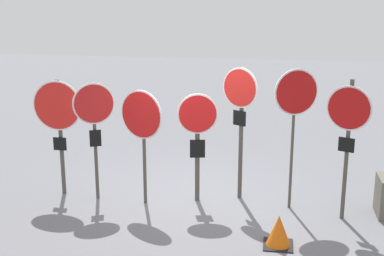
{
  "coord_description": "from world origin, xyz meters",
  "views": [
    {
      "loc": [
        1.44,
        -9.21,
        3.93
      ],
      "look_at": [
        -0.03,
        0.0,
        1.42
      ],
      "focal_mm": 50.0,
      "sensor_mm": 36.0,
      "label": 1
    }
  ],
  "objects_px": {
    "stop_sign_0": "(58,115)",
    "stop_sign_6": "(348,123)",
    "stop_sign_1": "(94,115)",
    "traffic_cone_0": "(279,231)",
    "stop_sign_2": "(142,121)",
    "stop_sign_4": "(240,107)",
    "stop_sign_3": "(197,129)",
    "stop_sign_5": "(296,102)"
  },
  "relations": [
    {
      "from": "stop_sign_0",
      "to": "stop_sign_3",
      "type": "distance_m",
      "value": 2.62
    },
    {
      "from": "stop_sign_0",
      "to": "stop_sign_3",
      "type": "xyz_separation_m",
      "value": [
        2.61,
        0.07,
        -0.18
      ]
    },
    {
      "from": "stop_sign_1",
      "to": "stop_sign_2",
      "type": "xyz_separation_m",
      "value": [
        0.91,
        -0.09,
        -0.05
      ]
    },
    {
      "from": "stop_sign_5",
      "to": "stop_sign_6",
      "type": "relative_size",
      "value": 1.04
    },
    {
      "from": "stop_sign_1",
      "to": "traffic_cone_0",
      "type": "relative_size",
      "value": 4.44
    },
    {
      "from": "stop_sign_3",
      "to": "stop_sign_4",
      "type": "bearing_deg",
      "value": 9.27
    },
    {
      "from": "stop_sign_2",
      "to": "stop_sign_3",
      "type": "bearing_deg",
      "value": 39.01
    },
    {
      "from": "stop_sign_6",
      "to": "stop_sign_1",
      "type": "bearing_deg",
      "value": -159.22
    },
    {
      "from": "stop_sign_2",
      "to": "stop_sign_4",
      "type": "relative_size",
      "value": 0.86
    },
    {
      "from": "stop_sign_1",
      "to": "stop_sign_4",
      "type": "distance_m",
      "value": 2.66
    },
    {
      "from": "stop_sign_4",
      "to": "traffic_cone_0",
      "type": "relative_size",
      "value": 4.97
    },
    {
      "from": "stop_sign_5",
      "to": "traffic_cone_0",
      "type": "distance_m",
      "value": 2.28
    },
    {
      "from": "stop_sign_2",
      "to": "stop_sign_5",
      "type": "bearing_deg",
      "value": 27.48
    },
    {
      "from": "stop_sign_0",
      "to": "stop_sign_1",
      "type": "xyz_separation_m",
      "value": [
        0.74,
        -0.11,
        0.04
      ]
    },
    {
      "from": "stop_sign_2",
      "to": "stop_sign_6",
      "type": "relative_size",
      "value": 0.88
    },
    {
      "from": "stop_sign_0",
      "to": "stop_sign_4",
      "type": "bearing_deg",
      "value": 6.29
    },
    {
      "from": "stop_sign_4",
      "to": "stop_sign_5",
      "type": "distance_m",
      "value": 1.05
    },
    {
      "from": "stop_sign_3",
      "to": "stop_sign_4",
      "type": "relative_size",
      "value": 0.82
    },
    {
      "from": "stop_sign_1",
      "to": "stop_sign_6",
      "type": "relative_size",
      "value": 0.91
    },
    {
      "from": "traffic_cone_0",
      "to": "stop_sign_3",
      "type": "bearing_deg",
      "value": 134.17
    },
    {
      "from": "stop_sign_6",
      "to": "stop_sign_0",
      "type": "bearing_deg",
      "value": -160.02
    },
    {
      "from": "stop_sign_1",
      "to": "stop_sign_3",
      "type": "xyz_separation_m",
      "value": [
        1.87,
        0.18,
        -0.22
      ]
    },
    {
      "from": "stop_sign_3",
      "to": "stop_sign_6",
      "type": "height_order",
      "value": "stop_sign_6"
    },
    {
      "from": "stop_sign_0",
      "to": "stop_sign_6",
      "type": "distance_m",
      "value": 5.2
    },
    {
      "from": "stop_sign_1",
      "to": "traffic_cone_0",
      "type": "xyz_separation_m",
      "value": [
        3.38,
        -1.37,
        -1.38
      ]
    },
    {
      "from": "stop_sign_0",
      "to": "stop_sign_6",
      "type": "bearing_deg",
      "value": -3.15
    },
    {
      "from": "stop_sign_1",
      "to": "stop_sign_2",
      "type": "distance_m",
      "value": 0.92
    },
    {
      "from": "stop_sign_2",
      "to": "stop_sign_5",
      "type": "relative_size",
      "value": 0.84
    },
    {
      "from": "stop_sign_6",
      "to": "stop_sign_2",
      "type": "bearing_deg",
      "value": -158.46
    },
    {
      "from": "stop_sign_2",
      "to": "stop_sign_4",
      "type": "xyz_separation_m",
      "value": [
        1.71,
        0.55,
        0.2
      ]
    },
    {
      "from": "stop_sign_2",
      "to": "stop_sign_3",
      "type": "xyz_separation_m",
      "value": [
        0.96,
        0.27,
        -0.17
      ]
    },
    {
      "from": "stop_sign_1",
      "to": "traffic_cone_0",
      "type": "bearing_deg",
      "value": -47.48
    },
    {
      "from": "stop_sign_1",
      "to": "stop_sign_3",
      "type": "relative_size",
      "value": 1.08
    },
    {
      "from": "stop_sign_2",
      "to": "traffic_cone_0",
      "type": "height_order",
      "value": "stop_sign_2"
    },
    {
      "from": "stop_sign_0",
      "to": "traffic_cone_0",
      "type": "height_order",
      "value": "stop_sign_0"
    },
    {
      "from": "stop_sign_0",
      "to": "stop_sign_1",
      "type": "bearing_deg",
      "value": -7.93
    },
    {
      "from": "stop_sign_4",
      "to": "stop_sign_5",
      "type": "xyz_separation_m",
      "value": [
        0.97,
        -0.34,
        0.2
      ]
    },
    {
      "from": "stop_sign_4",
      "to": "stop_sign_6",
      "type": "xyz_separation_m",
      "value": [
        1.83,
        -0.67,
        -0.06
      ]
    },
    {
      "from": "stop_sign_1",
      "to": "stop_sign_4",
      "type": "relative_size",
      "value": 0.89
    },
    {
      "from": "stop_sign_4",
      "to": "traffic_cone_0",
      "type": "height_order",
      "value": "stop_sign_4"
    },
    {
      "from": "stop_sign_3",
      "to": "traffic_cone_0",
      "type": "xyz_separation_m",
      "value": [
        1.5,
        -1.55,
        -1.16
      ]
    },
    {
      "from": "stop_sign_3",
      "to": "stop_sign_5",
      "type": "xyz_separation_m",
      "value": [
        1.72,
        -0.07,
        0.57
      ]
    }
  ]
}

